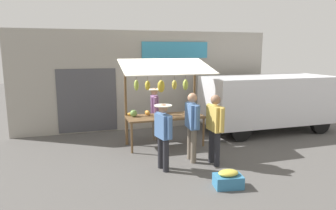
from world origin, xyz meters
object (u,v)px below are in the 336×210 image
shopper_in_striped_shirt (192,122)px  shopper_with_ponytail (215,124)px  market_stall (164,93)px  produce_crate_near (228,179)px  shopper_with_shopping_bag (163,132)px  vendor_with_sunhat (154,109)px  parked_van (264,99)px

shopper_in_striped_shirt → shopper_with_ponytail: (-0.44, 0.38, -0.01)m
shopper_with_ponytail → market_stall: bearing=20.1°
produce_crate_near → shopper_in_striped_shirt: bearing=-84.2°
market_stall → shopper_with_shopping_bag: bearing=73.7°
shopper_with_shopping_bag → shopper_with_ponytail: bearing=-103.0°
produce_crate_near → shopper_with_shopping_bag: bearing=-51.5°
vendor_with_sunhat → shopper_with_ponytail: (-0.84, 2.51, 0.06)m
shopper_with_ponytail → parked_van: size_ratio=0.39×
shopper_with_shopping_bag → shopper_in_striped_shirt: bearing=-79.2°
shopper_with_ponytail → shopper_in_striped_shirt: bearing=46.8°
market_stall → shopper_with_ponytail: 2.04m
shopper_in_striped_shirt → parked_van: bearing=-57.0°
shopper_with_ponytail → produce_crate_near: 1.51m
shopper_with_shopping_bag → parked_van: parked_van is taller
vendor_with_sunhat → parked_van: 3.78m
parked_van → produce_crate_near: (3.20, 3.56, -0.96)m
shopper_with_ponytail → produce_crate_near: bearing=165.2°
market_stall → shopper_with_shopping_bag: size_ratio=1.61×
shopper_in_striped_shirt → parked_van: parked_van is taller
market_stall → shopper_with_shopping_bag: market_stall is taller
shopper_with_shopping_bag → parked_van: 4.80m
market_stall → vendor_with_sunhat: size_ratio=1.56×
vendor_with_sunhat → shopper_with_ponytail: bearing=28.5°
shopper_in_striped_shirt → shopper_with_shopping_bag: 0.91m
shopper_in_striped_shirt → produce_crate_near: size_ratio=2.80×
parked_van → market_stall: bearing=7.5°
market_stall → vendor_with_sunhat: (0.09, -0.70, -0.60)m
shopper_in_striped_shirt → shopper_with_shopping_bag: shopper_in_striped_shirt is taller
shopper_with_shopping_bag → shopper_with_ponytail: (-1.27, 0.03, 0.09)m
vendor_with_sunhat → shopper_in_striped_shirt: bearing=20.7°
shopper_in_striped_shirt → shopper_with_ponytail: size_ratio=1.01×
vendor_with_sunhat → shopper_with_shopping_bag: (0.43, 2.49, -0.03)m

